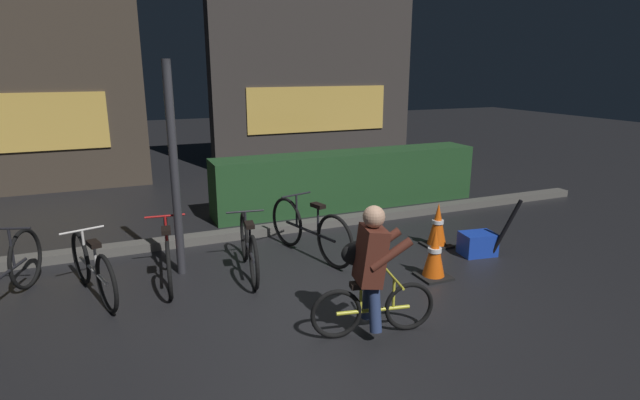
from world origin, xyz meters
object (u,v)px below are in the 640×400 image
object	(u,v)px
parked_bike_right_mid	(310,230)
cyclist	(371,270)
parked_bike_center_right	(249,247)
closed_umbrella	(505,229)
parked_bike_left_mid	(93,269)
parked_bike_center_left	(168,254)
blue_crate	(478,244)
street_post	(174,172)
traffic_cone_near	(434,254)
parked_bike_leftmost	(0,276)
traffic_cone_far	(438,226)

from	to	relation	value
parked_bike_right_mid	cyclist	distance (m)	2.07
parked_bike_center_right	closed_umbrella	bearing A→B (deg)	-97.10
parked_bike_left_mid	parked_bike_center_left	size ratio (longest dim) A/B	0.94
closed_umbrella	cyclist	bearing A→B (deg)	-111.17
blue_crate	closed_umbrella	size ratio (longest dim) A/B	0.52
parked_bike_left_mid	blue_crate	size ratio (longest dim) A/B	3.35
street_post	parked_bike_center_right	world-z (taller)	street_post
parked_bike_center_right	traffic_cone_near	distance (m)	2.20
parked_bike_leftmost	closed_umbrella	size ratio (longest dim) A/B	1.91
blue_crate	parked_bike_leftmost	bearing A→B (deg)	173.07
traffic_cone_near	street_post	bearing A→B (deg)	154.51
traffic_cone_far	cyclist	distance (m)	2.64
parked_bike_left_mid	traffic_cone_near	world-z (taller)	parked_bike_left_mid
traffic_cone_far	closed_umbrella	size ratio (longest dim) A/B	0.73
parked_bike_center_right	parked_bike_right_mid	bearing A→B (deg)	-67.82
blue_crate	cyclist	world-z (taller)	cyclist
parked_bike_leftmost	parked_bike_right_mid	size ratio (longest dim) A/B	0.98
parked_bike_right_mid	parked_bike_center_right	bearing A→B (deg)	88.71
closed_umbrella	parked_bike_center_left	bearing A→B (deg)	-146.10
parked_bike_leftmost	traffic_cone_near	size ratio (longest dim) A/B	2.67
street_post	blue_crate	distance (m)	3.97
parked_bike_left_mid	cyclist	bearing A→B (deg)	-144.59
parked_bike_right_mid	blue_crate	distance (m)	2.24
parked_bike_right_mid	closed_umbrella	distance (m)	2.52
street_post	parked_bike_center_right	size ratio (longest dim) A/B	1.63
traffic_cone_near	closed_umbrella	size ratio (longest dim) A/B	0.72
parked_bike_left_mid	parked_bike_center_left	distance (m)	0.80
street_post	parked_bike_right_mid	world-z (taller)	street_post
parked_bike_leftmost	closed_umbrella	bearing A→B (deg)	-79.66
street_post	cyclist	distance (m)	2.63
street_post	parked_bike_left_mid	world-z (taller)	street_post
parked_bike_leftmost	traffic_cone_near	xyz separation A→B (m)	(4.55, -1.07, -0.06)
parked_bike_right_mid	blue_crate	world-z (taller)	parked_bike_right_mid
parked_bike_right_mid	traffic_cone_near	size ratio (longest dim) A/B	2.74
street_post	cyclist	bearing A→B (deg)	-56.28
blue_crate	cyclist	xyz separation A→B (m)	(-2.29, -1.23, 0.48)
street_post	traffic_cone_far	distance (m)	3.56
parked_bike_right_mid	blue_crate	xyz separation A→B (m)	(2.07, -0.82, -0.21)
street_post	closed_umbrella	size ratio (longest dim) A/B	2.95
parked_bike_center_right	closed_umbrella	size ratio (longest dim) A/B	1.80
parked_bike_left_mid	blue_crate	distance (m)	4.70
parked_bike_left_mid	parked_bike_right_mid	distance (m)	2.60
parked_bike_center_right	closed_umbrella	xyz separation A→B (m)	(3.15, -0.85, 0.08)
parked_bike_center_left	parked_bike_left_mid	bearing A→B (deg)	103.96
street_post	cyclist	world-z (taller)	street_post
parked_bike_center_left	parked_bike_right_mid	bearing A→B (deg)	-82.11
traffic_cone_far	blue_crate	xyz separation A→B (m)	(0.30, -0.48, -0.15)
parked_bike_center_left	traffic_cone_near	distance (m)	3.10
parked_bike_center_left	parked_bike_center_right	bearing A→B (deg)	-93.24
parked_bike_leftmost	cyclist	bearing A→B (deg)	-100.91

